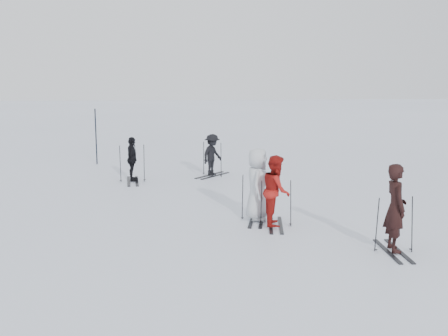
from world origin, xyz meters
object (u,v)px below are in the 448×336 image
Objects in this scene: piste_marker at (96,137)px; skier_near_dark at (395,209)px; skier_grey at (257,185)px; skier_uphill_left at (132,160)px; skier_red at (276,191)px; skier_uphill_far at (212,155)px.

skier_near_dark is at bearing -56.84° from piste_marker.
skier_uphill_left is (-3.62, 5.46, -0.16)m from skier_grey.
skier_uphill_left is 4.32m from piste_marker.
skier_red is at bearing 45.67° from skier_near_dark.
skier_uphill_left is at bearing 41.73° from skier_red.
skier_uphill_far is (2.85, 0.89, -0.01)m from skier_uphill_left.
skier_red is at bearing -59.76° from piste_marker.
skier_uphill_left is at bearing -65.64° from piste_marker.
skier_uphill_far is at bearing -33.21° from piste_marker.
skier_uphill_left reaches higher than skier_uphill_far.
skier_uphill_left is at bearing 146.75° from skier_uphill_far.
piste_marker is (-5.79, 9.93, 0.27)m from skier_red.
piste_marker is at bearing 34.80° from skier_near_dark.
skier_grey reaches higher than skier_red.
skier_near_dark is 3.78m from skier_grey.
skier_near_dark is 0.82× the size of piste_marker.
piste_marker is (-1.77, 3.92, 0.38)m from skier_uphill_left.
skier_uphill_left is 0.67× the size of piste_marker.
skier_near_dark is at bearing -148.40° from skier_uphill_left.
skier_grey reaches higher than skier_uphill_far.
piste_marker reaches higher than skier_uphill_left.
skier_grey is 1.23× the size of skier_uphill_far.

